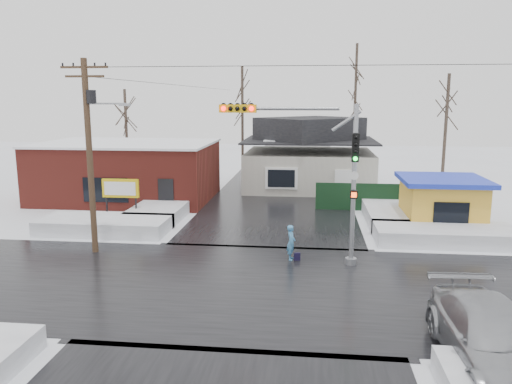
# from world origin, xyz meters

# --- Properties ---
(ground) EXTENTS (120.00, 120.00, 0.00)m
(ground) POSITION_xyz_m (0.00, 0.00, 0.00)
(ground) COLOR white
(ground) RESTS_ON ground
(road_ns) EXTENTS (10.00, 120.00, 0.02)m
(road_ns) POSITION_xyz_m (0.00, 0.00, 0.01)
(road_ns) COLOR black
(road_ns) RESTS_ON ground
(road_ew) EXTENTS (120.00, 10.00, 0.02)m
(road_ew) POSITION_xyz_m (0.00, 0.00, 0.01)
(road_ew) COLOR black
(road_ew) RESTS_ON ground
(snowbank_nw) EXTENTS (7.00, 3.00, 0.80)m
(snowbank_nw) POSITION_xyz_m (-9.00, 7.00, 0.40)
(snowbank_nw) COLOR white
(snowbank_nw) RESTS_ON ground
(snowbank_ne) EXTENTS (7.00, 3.00, 0.80)m
(snowbank_ne) POSITION_xyz_m (9.00, 7.00, 0.40)
(snowbank_ne) COLOR white
(snowbank_ne) RESTS_ON ground
(snowbank_nside_w) EXTENTS (3.00, 8.00, 0.80)m
(snowbank_nside_w) POSITION_xyz_m (-7.00, 12.00, 0.40)
(snowbank_nside_w) COLOR white
(snowbank_nside_w) RESTS_ON ground
(snowbank_nside_e) EXTENTS (3.00, 8.00, 0.80)m
(snowbank_nside_e) POSITION_xyz_m (7.00, 12.00, 0.40)
(snowbank_nside_e) COLOR white
(snowbank_nside_e) RESTS_ON ground
(traffic_signal) EXTENTS (6.05, 0.68, 7.00)m
(traffic_signal) POSITION_xyz_m (2.43, 2.97, 4.54)
(traffic_signal) COLOR gray
(traffic_signal) RESTS_ON ground
(utility_pole) EXTENTS (3.15, 0.44, 9.00)m
(utility_pole) POSITION_xyz_m (-7.93, 3.50, 5.11)
(utility_pole) COLOR #382619
(utility_pole) RESTS_ON ground
(brick_building) EXTENTS (12.20, 8.20, 4.12)m
(brick_building) POSITION_xyz_m (-11.00, 15.99, 2.08)
(brick_building) COLOR maroon
(brick_building) RESTS_ON ground
(marquee_sign) EXTENTS (2.20, 0.21, 2.55)m
(marquee_sign) POSITION_xyz_m (-9.00, 9.49, 1.92)
(marquee_sign) COLOR black
(marquee_sign) RESTS_ON ground
(house) EXTENTS (10.40, 8.40, 5.76)m
(house) POSITION_xyz_m (2.00, 22.00, 2.62)
(house) COLOR beige
(house) RESTS_ON ground
(kiosk) EXTENTS (4.60, 4.60, 2.88)m
(kiosk) POSITION_xyz_m (9.50, 9.99, 1.46)
(kiosk) COLOR gold
(kiosk) RESTS_ON ground
(fence) EXTENTS (8.00, 0.12, 1.80)m
(fence) POSITION_xyz_m (6.50, 14.00, 0.90)
(fence) COLOR black
(fence) RESTS_ON ground
(tree_far_left) EXTENTS (3.00, 3.00, 10.00)m
(tree_far_left) POSITION_xyz_m (-4.00, 26.00, 7.95)
(tree_far_left) COLOR #332821
(tree_far_left) RESTS_ON ground
(tree_far_mid) EXTENTS (3.00, 3.00, 12.00)m
(tree_far_mid) POSITION_xyz_m (6.00, 28.00, 9.54)
(tree_far_mid) COLOR #332821
(tree_far_mid) RESTS_ON ground
(tree_far_right) EXTENTS (3.00, 3.00, 9.00)m
(tree_far_right) POSITION_xyz_m (12.00, 20.00, 7.16)
(tree_far_right) COLOR #332821
(tree_far_right) RESTS_ON ground
(tree_far_west) EXTENTS (3.00, 3.00, 8.00)m
(tree_far_west) POSITION_xyz_m (-14.00, 24.00, 6.36)
(tree_far_west) COLOR #332821
(tree_far_west) RESTS_ON ground
(pedestrian) EXTENTS (0.40, 0.60, 1.60)m
(pedestrian) POSITION_xyz_m (1.34, 3.38, 0.80)
(pedestrian) COLOR #458AC1
(pedestrian) RESTS_ON ground
(car) EXTENTS (2.65, 6.03, 1.72)m
(car) POSITION_xyz_m (7.12, -5.28, 0.86)
(car) COLOR #A5A7AC
(car) RESTS_ON ground
(shopping_bag) EXTENTS (0.30, 0.19, 0.35)m
(shopping_bag) POSITION_xyz_m (1.62, 3.27, 0.17)
(shopping_bag) COLOR black
(shopping_bag) RESTS_ON ground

